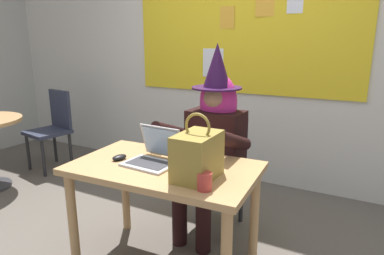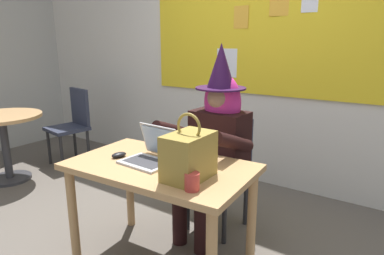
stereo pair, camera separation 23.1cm
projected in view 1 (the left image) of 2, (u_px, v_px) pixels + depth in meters
wall_back_bulletin at (242, 39)px, 3.44m from camera, size 6.65×1.91×2.99m
desk_main at (164, 181)px, 2.13m from camera, size 1.20×0.75×0.72m
chair_at_desk at (219, 165)px, 2.73m from camera, size 0.43×0.43×0.89m
person_costumed at (212, 134)px, 2.55m from camera, size 0.61×0.66×1.46m
laptop at (154, 155)px, 2.13m from camera, size 0.33×0.30×0.23m
computer_mouse at (119, 157)px, 2.20m from camera, size 0.08×0.12×0.03m
handbag at (197, 155)px, 1.87m from camera, size 0.20×0.30×0.38m
coffee_mug at (204, 181)px, 1.74m from camera, size 0.08×0.08×0.09m
chair_spare_by_window at (53, 125)px, 3.96m from camera, size 0.48×0.48×0.92m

